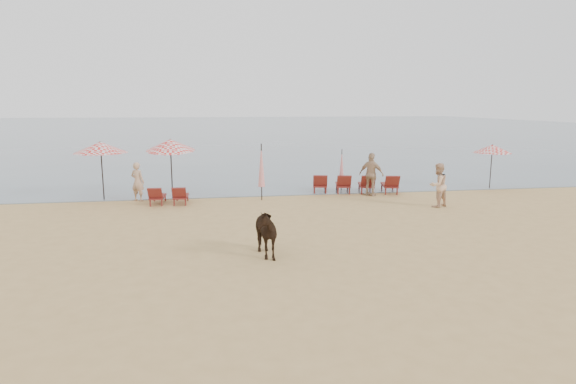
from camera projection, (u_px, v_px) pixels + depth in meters
The scene contains 13 objects.
ground at pixel (320, 271), 12.00m from camera, with size 120.00×120.00×0.00m, color tan.
sea at pixel (224, 127), 89.68m from camera, with size 160.00×140.00×0.06m, color #51606B.
lounger_cluster_left at pixel (169, 196), 19.89m from camera, with size 1.58×1.52×0.54m.
lounger_cluster_right at pixel (355, 184), 22.49m from camera, with size 4.18×2.45×0.62m.
umbrella_open_left_a at pixel (101, 147), 20.56m from camera, with size 2.23×2.23×2.54m.
umbrella_open_left_b at pixel (170, 145), 21.23m from camera, with size 2.11×2.15×2.69m.
umbrella_open_right at pixel (492, 149), 23.45m from camera, with size 1.78×1.78×2.17m.
umbrella_closed_left at pixel (261, 166), 20.62m from camera, with size 0.30×0.30×2.45m.
umbrella_closed_right at pixel (342, 165), 23.07m from camera, with size 0.24×0.24×1.99m.
cow at pixel (261, 231), 13.07m from camera, with size 0.75×1.64×1.38m, color black.
beachgoer_left at pixel (138, 182), 20.55m from camera, with size 0.61×0.40×1.68m, color tan.
beachgoer_right_a at pixel (438, 185), 19.35m from camera, with size 0.86×0.67×1.78m, color #D5A885.
beachgoer_right_b at pixel (371, 174), 21.69m from camera, with size 1.15×0.48×1.95m, color tan.
Camera 1 is at (-2.63, -11.18, 4.09)m, focal length 30.00 mm.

